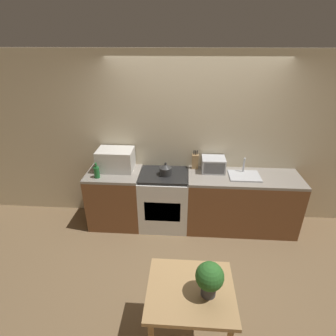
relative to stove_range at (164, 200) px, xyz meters
name	(u,v)px	position (x,y,z in m)	size (l,w,h in m)	color
ground_plane	(191,251)	(0.43, -0.61, -0.45)	(16.00, 16.00, 0.00)	brown
wall_back	(193,141)	(0.43, 0.34, 0.85)	(10.00, 0.06, 2.60)	beige
counter_left_run	(116,198)	(-0.76, 0.00, 0.00)	(0.79, 0.62, 0.90)	brown
counter_right_run	(241,202)	(1.19, 0.00, 0.00)	(1.65, 0.62, 0.90)	brown
stove_range	(164,200)	(0.00, 0.00, 0.00)	(0.73, 0.62, 0.90)	silver
kettle	(166,170)	(0.03, -0.02, 0.54)	(0.18, 0.18, 0.20)	#2D2D2D
microwave	(116,160)	(-0.74, 0.10, 0.62)	(0.53, 0.37, 0.33)	silver
bottle	(97,172)	(-0.95, -0.17, 0.54)	(0.08, 0.08, 0.23)	#1E662D
knife_block	(195,161)	(0.46, 0.23, 0.57)	(0.10, 0.07, 0.30)	tan
toaster_oven	(213,165)	(0.73, 0.15, 0.56)	(0.35, 0.28, 0.22)	silver
sink_basin	(244,175)	(1.18, 0.01, 0.47)	(0.44, 0.35, 0.24)	silver
dining_table	(190,298)	(0.38, -1.86, 0.19)	(0.76, 0.66, 0.76)	tan
potted_plant	(210,278)	(0.53, -1.90, 0.50)	(0.24, 0.24, 0.33)	#424247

